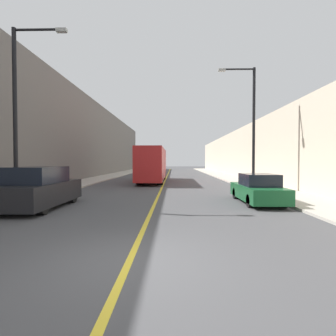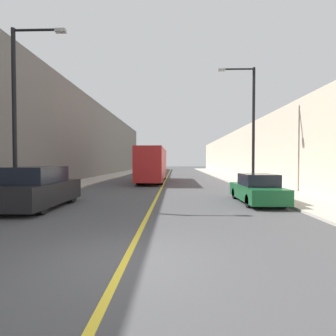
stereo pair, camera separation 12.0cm
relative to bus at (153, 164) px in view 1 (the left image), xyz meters
The scene contains 11 objects.
ground_plane 21.70m from the bus, 86.76° to the right, with size 200.00×200.00×0.00m, color #474749.
sidewalk_left 10.91m from the bus, 128.59° to the left, with size 3.16×72.00×0.12m, color #B2AA9E.
sidewalk_right 12.57m from the bus, 42.57° to the left, with size 3.16×72.00×0.12m, color #B2AA9E.
building_row_left 13.68m from the bus, 140.73° to the left, with size 4.00×72.00×10.18m, color #66605B.
building_row_right 15.33m from the bus, 33.45° to the left, with size 4.00×72.00×6.41m, color beige.
road_center_line 8.70m from the bus, 81.73° to the left, with size 0.16×72.00×0.01m, color gold.
bus is the anchor object (origin of this frame).
parked_suv_left 15.81m from the bus, 104.26° to the right, with size 1.95×4.94×1.90m.
car_right_near 15.08m from the bus, 64.41° to the right, with size 1.79×4.55×1.50m.
street_lamp_left 15.80m from the bus, 109.68° to the right, with size 2.64×0.24×8.38m.
street_lamp_right 11.67m from the bus, 46.93° to the right, with size 2.64×0.24×8.65m.
Camera 1 is at (0.96, -5.46, 2.15)m, focal length 28.00 mm.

